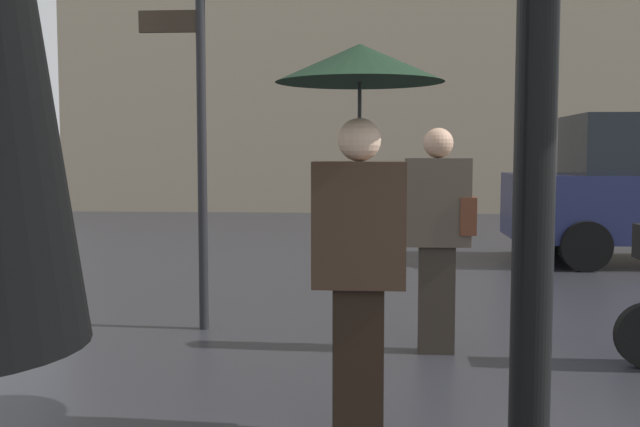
% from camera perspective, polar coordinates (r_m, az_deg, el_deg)
% --- Properties ---
extents(pedestrian_with_umbrella, '(0.87, 0.87, 2.06)m').
position_cam_1_polar(pedestrian_with_umbrella, '(3.89, 3.00, 4.73)').
color(pedestrian_with_umbrella, black).
rests_on(pedestrian_with_umbrella, ground).
extents(pedestrian_with_bag, '(0.52, 0.24, 1.69)m').
position_cam_1_polar(pedestrian_with_bag, '(5.71, 9.00, -0.97)').
color(pedestrian_with_bag, '#2A241E').
rests_on(pedestrian_with_bag, ground).
extents(street_signpost, '(1.08, 0.08, 3.15)m').
position_cam_1_polar(street_signpost, '(6.45, -8.92, 8.07)').
color(street_signpost, black).
rests_on(street_signpost, ground).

